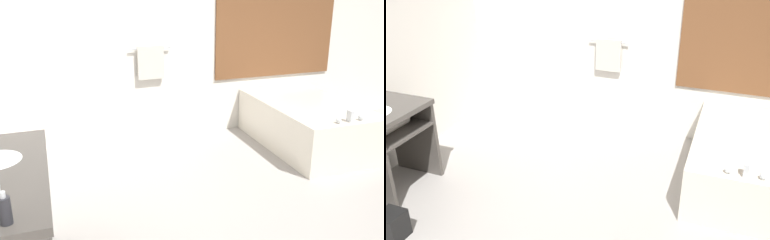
{
  "view_description": "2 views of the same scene",
  "coord_description": "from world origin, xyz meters",
  "views": [
    {
      "loc": [
        -1.53,
        -2.77,
        1.97
      ],
      "look_at": [
        -0.31,
        0.65,
        0.74
      ],
      "focal_mm": 40.0,
      "sensor_mm": 36.0,
      "label": 1
    },
    {
      "loc": [
        1.18,
        -2.75,
        2.5
      ],
      "look_at": [
        -0.16,
        0.73,
        0.75
      ],
      "focal_mm": 40.0,
      "sensor_mm": 36.0,
      "label": 2
    }
  ],
  "objects": [
    {
      "name": "waste_bin",
      "position": [
        -1.35,
        -0.59,
        0.13
      ],
      "size": [
        0.21,
        0.21,
        0.26
      ],
      "color": "black",
      "rests_on": "ground_plane"
    },
    {
      "name": "ground_plane",
      "position": [
        0.0,
        0.0,
        0.0
      ],
      "size": [
        16.0,
        16.0,
        0.0
      ],
      "primitive_type": "plane",
      "color": "#A8A39E",
      "rests_on": "ground"
    },
    {
      "name": "bathtub",
      "position": [
        1.4,
        1.35,
        0.3
      ],
      "size": [
        0.99,
        1.68,
        0.66
      ],
      "color": "silver",
      "rests_on": "ground_plane"
    },
    {
      "name": "wall_back_with_blinds",
      "position": [
        0.05,
        2.23,
        1.34
      ],
      "size": [
        7.4,
        0.13,
        2.7
      ],
      "color": "white",
      "rests_on": "ground_plane"
    }
  ]
}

